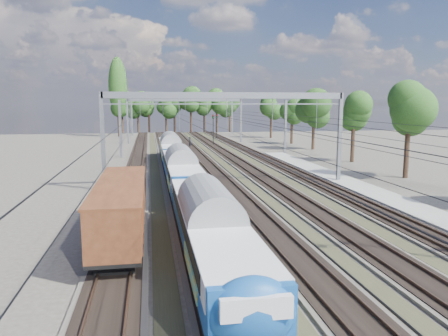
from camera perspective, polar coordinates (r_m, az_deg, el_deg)
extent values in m
cube|color=#47423A|center=(56.64, -11.35, 0.26)|extent=(3.00, 130.00, 0.15)
cube|color=black|center=(56.62, -11.35, 0.36)|extent=(2.50, 130.00, 0.06)
cube|color=#473326|center=(56.64, -12.09, 0.44)|extent=(0.08, 130.00, 0.14)
cube|color=#473326|center=(56.59, -10.63, 0.48)|extent=(0.08, 130.00, 0.14)
cube|color=#47423A|center=(56.68, -6.80, 0.37)|extent=(3.00, 130.00, 0.15)
cube|color=black|center=(56.66, -6.80, 0.47)|extent=(2.50, 130.00, 0.06)
cube|color=#473326|center=(56.62, -7.53, 0.55)|extent=(0.08, 130.00, 0.14)
cube|color=#473326|center=(56.69, -6.08, 0.59)|extent=(0.08, 130.00, 0.14)
cube|color=#47423A|center=(57.07, -2.29, 0.48)|extent=(3.00, 130.00, 0.15)
cube|color=black|center=(57.06, -2.29, 0.58)|extent=(2.50, 130.00, 0.06)
cube|color=#473326|center=(56.96, -3.01, 0.66)|extent=(0.08, 130.00, 0.14)
cube|color=#473326|center=(57.14, -1.57, 0.69)|extent=(0.08, 130.00, 0.14)
cube|color=#47423A|center=(57.82, 2.14, 0.59)|extent=(3.00, 130.00, 0.15)
cube|color=black|center=(57.81, 2.14, 0.68)|extent=(2.50, 130.00, 0.06)
cube|color=#473326|center=(57.65, 1.44, 0.76)|extent=(0.08, 130.00, 0.14)
cube|color=#473326|center=(57.95, 2.84, 0.79)|extent=(0.08, 130.00, 0.14)
cube|color=#47423A|center=(58.90, 6.43, 0.68)|extent=(3.00, 130.00, 0.15)
cube|color=black|center=(58.89, 6.43, 0.77)|extent=(2.50, 130.00, 0.06)
cube|color=#473326|center=(58.68, 5.76, 0.86)|extent=(0.08, 130.00, 0.14)
cube|color=#473326|center=(59.08, 7.10, 0.88)|extent=(0.08, 130.00, 0.14)
cube|color=#332D21|center=(56.62, -9.07, 0.27)|extent=(1.10, 130.00, 0.05)
cube|color=#332D21|center=(56.84, -4.54, 0.38)|extent=(1.10, 130.00, 0.05)
cube|color=#332D21|center=(57.41, -0.06, 0.48)|extent=(1.10, 130.00, 0.05)
cube|color=#332D21|center=(58.33, 4.30, 0.59)|extent=(1.10, 130.00, 0.05)
cube|color=gray|center=(37.37, 21.67, -4.21)|extent=(3.00, 70.00, 0.30)
cube|color=gray|center=(41.42, -15.55, 3.35)|extent=(0.35, 0.35, 9.00)
cube|color=gray|center=(45.28, 14.86, 3.78)|extent=(0.35, 0.35, 9.00)
cube|color=gray|center=(41.71, 0.35, 9.46)|extent=(23.00, 0.35, 0.60)
cube|color=gray|center=(89.23, -12.48, 6.00)|extent=(0.35, 0.35, 9.00)
cube|color=gray|center=(91.08, 2.22, 6.23)|extent=(0.35, 0.35, 9.00)
cube|color=gray|center=(89.36, -5.09, 8.86)|extent=(23.00, 0.35, 0.60)
cube|color=gray|center=(66.30, -13.39, 4.99)|extent=(0.35, 0.35, 8.50)
cube|color=gray|center=(111.20, -11.94, 6.32)|extent=(0.35, 0.35, 8.50)
cube|color=gray|center=(69.44, 8.02, 5.28)|extent=(0.35, 0.35, 8.50)
cube|color=gray|center=(113.10, 1.05, 6.53)|extent=(0.35, 0.35, 8.50)
cylinder|color=black|center=(56.14, -11.51, 5.75)|extent=(0.03, 130.00, 0.03)
cylinder|color=black|center=(56.11, -11.54, 6.87)|extent=(0.03, 130.00, 0.03)
cylinder|color=black|center=(56.18, -6.90, 5.86)|extent=(0.03, 130.00, 0.03)
cylinder|color=black|center=(56.15, -6.92, 6.98)|extent=(0.03, 130.00, 0.03)
cylinder|color=black|center=(56.58, -2.32, 5.93)|extent=(0.03, 130.00, 0.03)
cylinder|color=black|center=(56.55, -2.32, 7.04)|extent=(0.03, 130.00, 0.03)
cylinder|color=black|center=(57.34, 2.17, 5.96)|extent=(0.03, 130.00, 0.03)
cylinder|color=black|center=(57.30, 2.18, 7.06)|extent=(0.03, 130.00, 0.03)
cylinder|color=black|center=(58.43, 6.52, 5.96)|extent=(0.03, 130.00, 0.03)
cylinder|color=black|center=(58.39, 6.53, 7.04)|extent=(0.03, 130.00, 0.03)
cylinder|color=black|center=(122.79, -13.15, 5.89)|extent=(0.56, 0.56, 6.07)
sphere|color=#163A15|center=(122.69, -13.23, 8.15)|extent=(4.95, 4.95, 4.95)
cylinder|color=black|center=(122.29, -11.01, 5.88)|extent=(0.56, 0.56, 5.77)
sphere|color=#163A15|center=(122.19, -11.07, 8.04)|extent=(4.85, 4.85, 4.85)
cylinder|color=black|center=(122.18, -9.55, 6.15)|extent=(0.56, 0.56, 6.80)
sphere|color=#163A15|center=(122.10, -9.61, 8.71)|extent=(5.26, 5.26, 5.26)
cylinder|color=black|center=(124.97, -8.01, 6.19)|extent=(0.56, 0.56, 6.62)
sphere|color=#163A15|center=(124.89, -8.06, 8.62)|extent=(4.74, 4.74, 4.74)
cylinder|color=black|center=(125.16, -6.57, 6.00)|extent=(0.56, 0.56, 5.64)
sphere|color=#163A15|center=(125.05, -6.61, 8.07)|extent=(3.87, 3.87, 3.87)
cylinder|color=black|center=(122.21, -4.26, 6.34)|extent=(0.56, 0.56, 7.20)
sphere|color=#163A15|center=(122.15, -4.29, 9.04)|extent=(4.12, 4.12, 4.12)
cylinder|color=black|center=(125.73, -3.14, 6.37)|extent=(0.56, 0.56, 7.05)
sphere|color=#163A15|center=(125.66, -3.16, 8.94)|extent=(5.44, 5.44, 5.44)
cylinder|color=black|center=(125.25, -1.44, 6.08)|extent=(0.56, 0.56, 5.76)
sphere|color=#163A15|center=(125.15, -1.45, 8.19)|extent=(4.87, 4.87, 4.87)
cylinder|color=black|center=(123.47, 0.24, 6.45)|extent=(0.56, 0.56, 7.49)
sphere|color=#163A15|center=(123.41, 0.24, 9.23)|extent=(4.26, 4.26, 4.26)
cylinder|color=black|center=(52.47, 21.77, 2.78)|extent=(0.56, 0.56, 6.68)
sphere|color=#163A15|center=(52.28, 22.09, 8.62)|extent=(3.64, 3.64, 3.64)
cylinder|color=black|center=(61.63, 16.55, 3.24)|extent=(0.56, 0.56, 5.51)
sphere|color=#163A15|center=(61.42, 16.72, 7.34)|extent=(4.93, 4.93, 4.93)
cylinder|color=black|center=(76.47, 12.45, 4.24)|extent=(0.56, 0.56, 5.30)
sphere|color=#163A15|center=(76.29, 12.55, 7.42)|extent=(4.67, 4.67, 4.67)
cylinder|color=black|center=(88.97, 8.71, 5.21)|extent=(0.56, 0.56, 6.26)
sphere|color=#163A15|center=(88.84, 8.78, 8.43)|extent=(4.78, 4.78, 4.78)
cylinder|color=black|center=(101.15, 6.04, 5.58)|extent=(0.56, 0.56, 6.10)
sphere|color=#163A15|center=(101.03, 6.08, 8.35)|extent=(3.52, 3.52, 3.52)
cylinder|color=black|center=(109.30, -13.63, 8.20)|extent=(0.70, 0.70, 16.00)
ellipsoid|color=#274517|center=(109.38, -13.70, 10.29)|extent=(4.40, 4.40, 14.08)
cube|color=black|center=(16.15, 1.35, -18.92)|extent=(1.86, 2.79, 0.74)
cube|color=black|center=(28.24, -3.75, -6.84)|extent=(1.86, 2.79, 0.74)
cube|color=#11459C|center=(21.63, -1.97, -7.75)|extent=(2.61, 18.61, 1.77)
cube|color=silver|center=(21.50, -1.98, -6.56)|extent=(2.68, 17.87, 0.88)
cube|color=black|center=(21.72, 1.58, -6.41)|extent=(0.04, 15.82, 0.65)
cube|color=yellow|center=(17.94, -0.15, -12.78)|extent=(2.70, 5.21, 0.65)
cylinder|color=gray|center=(21.40, -1.98, -5.48)|extent=(2.64, 18.61, 2.64)
cube|color=black|center=(34.22, -4.83, -4.14)|extent=(1.86, 2.79, 0.74)
cube|color=black|center=(46.99, -6.20, -0.73)|extent=(1.86, 2.79, 0.74)
cube|color=#11459C|center=(40.35, -5.65, -0.22)|extent=(2.61, 18.61, 1.77)
cube|color=silver|center=(40.28, -5.66, 0.43)|extent=(2.68, 17.87, 0.88)
cube|color=black|center=(40.40, -3.75, 0.48)|extent=(0.04, 15.82, 0.65)
cube|color=yellow|center=(36.40, -5.18, -1.90)|extent=(2.70, 5.21, 0.65)
cylinder|color=gray|center=(40.23, -5.67, 1.02)|extent=(2.64, 18.61, 2.64)
cube|color=black|center=(53.09, -6.61, 0.31)|extent=(1.86, 2.79, 0.74)
cube|color=black|center=(66.01, -7.23, 1.88)|extent=(1.86, 2.79, 0.74)
cube|color=#11459C|center=(59.39, -6.98, 2.52)|extent=(2.61, 18.61, 1.77)
cube|color=silver|center=(59.34, -6.99, 2.96)|extent=(2.68, 17.87, 0.88)
cube|color=black|center=(59.42, -5.69, 2.99)|extent=(0.04, 15.82, 0.65)
cube|color=yellow|center=(55.37, -6.76, 1.61)|extent=(2.70, 5.21, 0.65)
cylinder|color=gray|center=(59.30, -6.99, 3.37)|extent=(2.64, 18.61, 2.64)
ellipsoid|color=#11459C|center=(13.23, 3.64, -18.42)|extent=(2.64, 1.45, 2.25)
cube|color=black|center=(22.04, -13.90, -11.64)|extent=(1.85, 2.40, 0.65)
cube|color=black|center=(30.68, -12.70, -5.89)|extent=(1.85, 2.40, 0.65)
cube|color=black|center=(26.21, -13.23, -7.42)|extent=(2.49, 12.93, 0.18)
cube|color=#462312|center=(25.90, -13.32, -4.67)|extent=(2.49, 12.93, 2.40)
cube|color=#462312|center=(25.65, -13.42, -1.95)|extent=(2.68, 12.93, 0.11)
imported|color=black|center=(79.43, -4.44, 3.35)|extent=(0.57, 0.78, 1.96)
cylinder|color=black|center=(83.03, -1.42, 4.70)|extent=(0.14, 0.14, 5.16)
cube|color=black|center=(82.89, -1.43, 6.73)|extent=(0.36, 0.23, 0.72)
sphere|color=red|center=(82.75, -1.41, 6.87)|extent=(0.17, 0.17, 0.17)
sphere|color=#0C9919|center=(82.76, -1.41, 6.62)|extent=(0.17, 0.17, 0.17)
cylinder|color=black|center=(100.06, -0.95, 5.21)|extent=(0.13, 0.13, 4.76)
cube|color=black|center=(99.94, -0.96, 6.77)|extent=(0.38, 0.30, 0.67)
sphere|color=red|center=(99.81, -0.95, 6.87)|extent=(0.15, 0.15, 0.15)
sphere|color=#0C9919|center=(99.82, -0.95, 6.68)|extent=(0.15, 0.15, 0.15)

